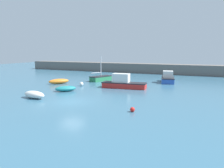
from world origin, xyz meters
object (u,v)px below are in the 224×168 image
at_px(rowboat_blue_near, 59,81).
at_px(mooring_buoy_white, 81,84).
at_px(open_tender_yellow, 66,89).
at_px(motorboat_grey_hull, 123,83).
at_px(sailboat_short_mast, 101,78).
at_px(rowboat_white_midwater, 34,95).
at_px(motorboat_with_cabin, 168,78).
at_px(mooring_buoy_red, 132,110).

bearing_deg(rowboat_blue_near, mooring_buoy_white, 121.00).
bearing_deg(open_tender_yellow, motorboat_grey_hull, 175.24).
bearing_deg(motorboat_grey_hull, rowboat_blue_near, 176.91).
distance_m(motorboat_grey_hull, sailboat_short_mast, 8.15).
height_order(rowboat_white_midwater, rowboat_blue_near, rowboat_white_midwater).
height_order(rowboat_white_midwater, mooring_buoy_white, rowboat_white_midwater).
relative_size(rowboat_white_midwater, mooring_buoy_white, 5.34).
bearing_deg(open_tender_yellow, sailboat_short_mast, -135.69).
bearing_deg(motorboat_with_cabin, rowboat_white_midwater, 137.37).
bearing_deg(mooring_buoy_red, rowboat_white_midwater, 175.93).
xyz_separation_m(motorboat_grey_hull, sailboat_short_mast, (-6.16, 5.32, -0.27)).
height_order(rowboat_blue_near, mooring_buoy_white, rowboat_blue_near).
distance_m(motorboat_grey_hull, rowboat_blue_near, 10.96).
bearing_deg(rowboat_blue_near, mooring_buoy_red, 93.10).
xyz_separation_m(rowboat_white_midwater, rowboat_blue_near, (-4.16, 9.98, -0.02)).
relative_size(motorboat_grey_hull, mooring_buoy_white, 10.87).
bearing_deg(motorboat_with_cabin, mooring_buoy_red, 170.22).
bearing_deg(mooring_buoy_red, rowboat_blue_near, 145.98).
bearing_deg(sailboat_short_mast, open_tender_yellow, -159.07).
bearing_deg(rowboat_blue_near, rowboat_white_midwater, 59.76).
distance_m(open_tender_yellow, mooring_buoy_red, 12.64).
bearing_deg(motorboat_with_cabin, sailboat_short_mast, 93.91).
xyz_separation_m(open_tender_yellow, rowboat_white_midwater, (-0.68, -5.01, 0.07)).
distance_m(motorboat_grey_hull, mooring_buoy_white, 6.48).
distance_m(sailboat_short_mast, rowboat_blue_near, 7.44).
height_order(motorboat_with_cabin, rowboat_blue_near, motorboat_with_cabin).
xyz_separation_m(open_tender_yellow, sailboat_short_mast, (-0.06, 10.67, 0.12)).
xyz_separation_m(motorboat_grey_hull, mooring_buoy_red, (5.10, -11.21, -0.53)).
height_order(motorboat_grey_hull, rowboat_blue_near, motorboat_grey_hull).
height_order(motorboat_grey_hull, motorboat_with_cabin, motorboat_grey_hull).
bearing_deg(motorboat_grey_hull, mooring_buoy_white, -177.38).
bearing_deg(rowboat_white_midwater, open_tender_yellow, 90.90).
bearing_deg(mooring_buoy_red, sailboat_short_mast, 124.26).
relative_size(open_tender_yellow, mooring_buoy_white, 5.00).
distance_m(motorboat_grey_hull, rowboat_white_midwater, 12.39).
relative_size(sailboat_short_mast, motorboat_with_cabin, 0.85).
distance_m(mooring_buoy_red, mooring_buoy_white, 15.47).
bearing_deg(mooring_buoy_red, open_tender_yellow, 152.40).
distance_m(open_tender_yellow, motorboat_grey_hull, 8.13).
bearing_deg(open_tender_yellow, mooring_buoy_red, 106.40).
bearing_deg(rowboat_white_midwater, rowboat_blue_near, 121.29).
distance_m(open_tender_yellow, motorboat_with_cabin, 17.44).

